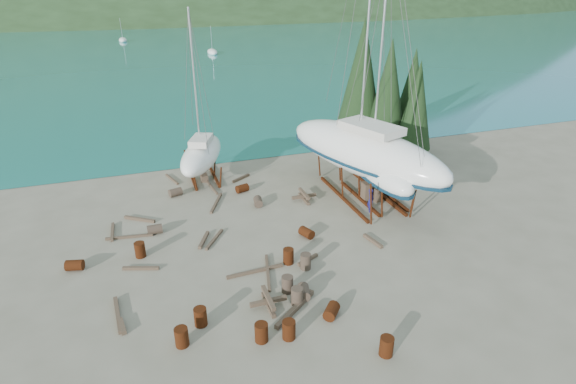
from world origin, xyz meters
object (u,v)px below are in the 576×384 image
object	(u,v)px
large_sailboat_near	(364,151)
large_sailboat_far	(376,162)
small_sailboat_shore	(202,154)
worker	(371,200)

from	to	relation	value
large_sailboat_near	large_sailboat_far	size ratio (longest dim) A/B	1.31
large_sailboat_near	large_sailboat_far	bearing A→B (deg)	-45.09
large_sailboat_near	large_sailboat_far	xyz separation A→B (m)	(0.78, -0.37, -0.77)
small_sailboat_shore	worker	world-z (taller)	small_sailboat_shore
large_sailboat_near	worker	size ratio (longest dim) A/B	13.08
large_sailboat_far	worker	world-z (taller)	large_sailboat_far
small_sailboat_shore	large_sailboat_near	bearing A→B (deg)	-11.00
large_sailboat_far	worker	distance (m)	2.96
small_sailboat_shore	worker	xyz separation A→B (m)	(9.62, -9.20, -1.22)
large_sailboat_near	large_sailboat_far	distance (m)	1.16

